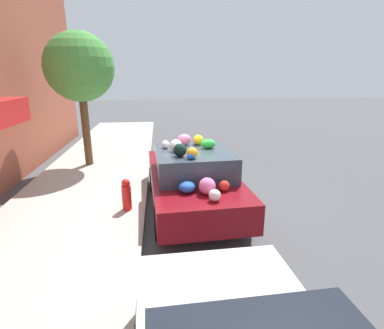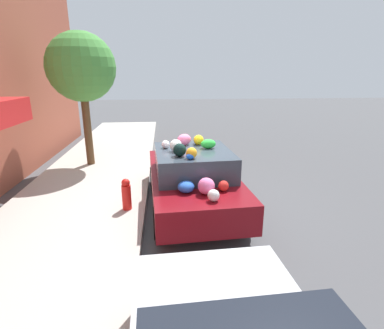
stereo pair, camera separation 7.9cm
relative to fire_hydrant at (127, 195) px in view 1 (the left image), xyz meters
name	(u,v)px [view 1 (the left image)]	position (x,y,z in m)	size (l,w,h in m)	color
ground_plane	(193,207)	(0.26, -1.49, -0.49)	(60.00, 60.00, 0.00)	#4C4C4F
sidewalk_curb	(74,210)	(0.26, 1.21, -0.42)	(24.00, 3.20, 0.15)	#B2ADA3
street_tree	(80,68)	(3.59, 1.57, 2.66)	(2.06, 2.06, 4.06)	brown
fire_hydrant	(127,195)	(0.00, 0.00, 0.00)	(0.20, 0.20, 0.70)	red
art_car	(192,178)	(0.21, -1.45, 0.25)	(4.13, 2.05, 1.68)	maroon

